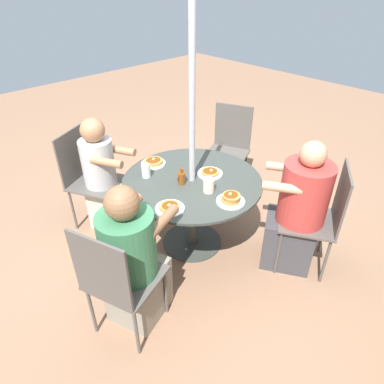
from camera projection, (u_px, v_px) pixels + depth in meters
name	position (u px, v px, depth m)	size (l,w,h in m)	color
ground_plane	(192.00, 242.00, 3.30)	(12.00, 12.00, 0.00)	#8C664C
patio_table	(192.00, 194.00, 2.99)	(1.20, 1.20, 0.70)	#383D38
umbrella_pole	(192.00, 142.00, 2.72)	(0.05, 0.05, 2.11)	#ADADB2
patio_chair_north	(321.00, 214.00, 2.76)	(0.61, 0.61, 0.97)	#514C47
diner_north	(297.00, 213.00, 2.81)	(0.57, 0.60, 1.18)	#3D3D42
patio_chair_east	(229.00, 145.00, 3.82)	(0.58, 0.58, 0.97)	#514C47
patio_chair_south	(86.00, 174.00, 3.29)	(0.59, 0.59, 0.97)	#514C47
diner_south	(103.00, 179.00, 3.25)	(0.47, 0.53, 1.14)	beige
patio_chair_west	(116.00, 278.00, 2.19)	(0.56, 0.56, 0.97)	#514C47
diner_west	(133.00, 263.00, 2.35)	(0.59, 0.51, 1.16)	gray
pancake_plate_a	(210.00, 173.00, 2.98)	(0.22, 0.22, 0.04)	white
pancake_plate_b	(231.00, 199.00, 2.62)	(0.22, 0.22, 0.08)	white
pancake_plate_c	(170.00, 207.00, 2.56)	(0.22, 0.22, 0.05)	white
pancake_plate_d	(153.00, 162.00, 3.13)	(0.22, 0.22, 0.05)	white
syrup_bottle	(182.00, 178.00, 2.83)	(0.08, 0.06, 0.15)	brown
coffee_cup	(209.00, 185.00, 2.73)	(0.10, 0.10, 0.11)	beige
drinking_glass_a	(146.00, 171.00, 2.92)	(0.08, 0.08, 0.12)	silver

